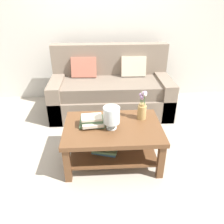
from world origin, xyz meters
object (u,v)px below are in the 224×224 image
(glass_hurricane_vase, at_px, (112,116))
(flower_pitcher, at_px, (142,108))
(couch, at_px, (111,90))
(coffee_table, at_px, (112,136))
(book_stack_main, at_px, (92,121))

(glass_hurricane_vase, relative_size, flower_pitcher, 0.73)
(flower_pitcher, bearing_deg, glass_hurricane_vase, -152.04)
(couch, bearing_deg, coffee_table, -92.21)
(coffee_table, height_order, book_stack_main, book_stack_main)
(couch, xyz_separation_m, glass_hurricane_vase, (-0.06, -1.33, 0.27))
(coffee_table, relative_size, flower_pitcher, 3.12)
(couch, xyz_separation_m, coffee_table, (-0.05, -1.29, -0.03))
(couch, relative_size, flower_pitcher, 5.42)
(coffee_table, height_order, flower_pitcher, flower_pitcher)
(couch, relative_size, glass_hurricane_vase, 7.43)
(book_stack_main, distance_m, glass_hurricane_vase, 0.25)
(book_stack_main, bearing_deg, glass_hurricane_vase, -19.53)
(couch, relative_size, book_stack_main, 6.58)
(couch, relative_size, coffee_table, 1.74)
(couch, xyz_separation_m, book_stack_main, (-0.28, -1.26, 0.16))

